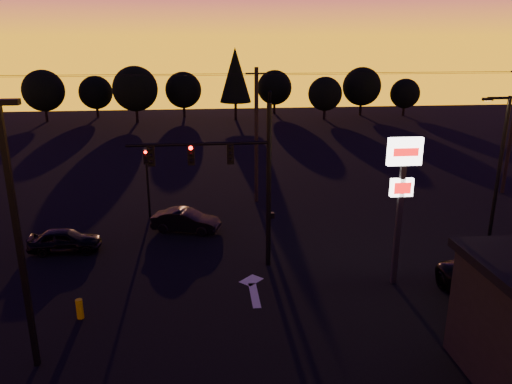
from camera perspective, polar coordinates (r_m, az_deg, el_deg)
ground at (r=21.49m, az=-1.25°, el=-13.08°), size 120.00×120.00×0.00m
lane_arrow at (r=22.97m, az=-0.35°, el=-10.90°), size 1.20×3.10×0.01m
traffic_signal_mast at (r=23.27m, az=-2.43°, el=2.55°), size 6.79×0.52×8.58m
secondary_signal at (r=31.19m, az=-12.34°, el=2.08°), size 0.30×0.31×4.35m
parking_lot_light at (r=17.49m, az=-25.76°, el=-3.18°), size 1.25×0.30×9.14m
pylon_sign at (r=22.51m, az=16.37°, el=1.27°), size 1.50×0.28×6.80m
streetlight at (r=29.23m, az=25.96°, el=2.83°), size 1.55×0.35×8.00m
utility_pole_1 at (r=33.25m, az=0.04°, el=6.49°), size 1.40×0.26×9.00m
utility_pole_2 at (r=39.46m, az=27.19°, el=6.31°), size 1.40×0.26×9.00m
power_wires at (r=32.72m, az=0.05°, el=13.34°), size 36.00×1.22×0.07m
bollard at (r=21.77m, az=-19.50°, el=-12.48°), size 0.28×0.28×0.84m
tree_0 at (r=71.77m, az=-23.13°, el=10.60°), size 5.36×5.36×6.74m
tree_1 at (r=73.28m, az=-17.85°, el=10.77°), size 4.54×4.54×5.71m
tree_2 at (r=67.30m, az=-13.65°, el=11.39°), size 5.77×5.78×7.26m
tree_3 at (r=70.85m, az=-8.30°, el=11.46°), size 4.95×4.95×6.22m
tree_4 at (r=67.78m, az=-2.39°, el=13.21°), size 4.18×4.18×9.50m
tree_5 at (r=73.56m, az=2.13°, el=11.84°), size 4.95×4.95×6.22m
tree_6 at (r=68.88m, az=7.90°, el=11.05°), size 4.54×4.54×5.71m
tree_7 at (r=73.33m, az=12.00°, el=11.71°), size 5.36×5.36×6.74m
tree_8 at (r=74.57m, az=16.66°, el=10.73°), size 4.12×4.12×5.19m
car_left at (r=28.19m, az=-21.00°, el=-5.17°), size 3.69×1.49×1.26m
car_mid at (r=29.27m, az=-8.01°, el=-3.27°), size 4.15×2.49×1.29m
suv_parked at (r=23.28m, az=25.13°, el=-10.28°), size 2.65×5.37×1.47m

